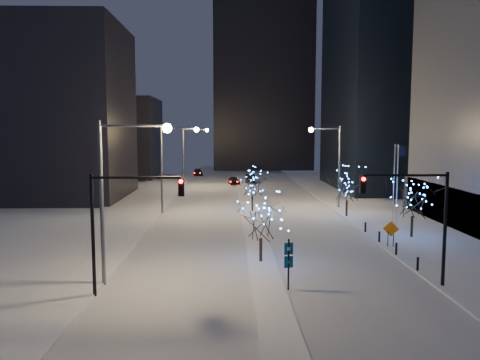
{
  "coord_description": "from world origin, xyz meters",
  "views": [
    {
      "loc": [
        -2.31,
        -26.01,
        9.36
      ],
      "look_at": [
        -1.35,
        15.84,
        5.0
      ],
      "focal_mm": 35.0,
      "sensor_mm": 36.0,
      "label": 1
    }
  ],
  "objects_px": {
    "street_lamp_east": "(332,156)",
    "construction_sign": "(391,231)",
    "car_far": "(198,172)",
    "holiday_tree_median_far": "(252,183)",
    "holiday_tree_median_near": "(261,218)",
    "holiday_tree_plaza_near": "(413,199)",
    "car_near": "(234,181)",
    "street_lamp_w_mid": "(171,157)",
    "street_lamp_w_near": "(119,179)",
    "wayfinding_sign": "(289,259)",
    "traffic_signal_west": "(120,214)",
    "street_lamp_w_far": "(189,149)",
    "traffic_signal_east": "(420,210)",
    "holiday_tree_plaza_far": "(347,185)",
    "car_mid": "(250,178)"
  },
  "relations": [
    {
      "from": "holiday_tree_median_near",
      "to": "holiday_tree_plaza_near",
      "type": "bearing_deg",
      "value": 28.38
    },
    {
      "from": "car_far",
      "to": "holiday_tree_median_far",
      "type": "bearing_deg",
      "value": -84.83
    },
    {
      "from": "holiday_tree_median_far",
      "to": "holiday_tree_plaza_far",
      "type": "xyz_separation_m",
      "value": [
        10.15,
        -3.74,
        0.17
      ]
    },
    {
      "from": "car_mid",
      "to": "construction_sign",
      "type": "bearing_deg",
      "value": 102.3
    },
    {
      "from": "car_mid",
      "to": "holiday_tree_median_far",
      "type": "distance_m",
      "value": 31.41
    },
    {
      "from": "street_lamp_w_far",
      "to": "traffic_signal_east",
      "type": "height_order",
      "value": "street_lamp_w_far"
    },
    {
      "from": "traffic_signal_west",
      "to": "holiday_tree_plaza_far",
      "type": "xyz_separation_m",
      "value": [
        18.94,
        24.13,
        -1.25
      ]
    },
    {
      "from": "street_lamp_w_near",
      "to": "holiday_tree_plaza_far",
      "type": "xyz_separation_m",
      "value": [
        19.44,
        22.13,
        -2.99
      ]
    },
    {
      "from": "street_lamp_w_near",
      "to": "traffic_signal_east",
      "type": "height_order",
      "value": "street_lamp_w_near"
    },
    {
      "from": "car_far",
      "to": "traffic_signal_west",
      "type": "bearing_deg",
      "value": -95.95
    },
    {
      "from": "street_lamp_w_near",
      "to": "traffic_signal_west",
      "type": "xyz_separation_m",
      "value": [
        0.5,
        -2.0,
        -1.74
      ]
    },
    {
      "from": "wayfinding_sign",
      "to": "traffic_signal_west",
      "type": "bearing_deg",
      "value": 167.8
    },
    {
      "from": "car_far",
      "to": "traffic_signal_east",
      "type": "bearing_deg",
      "value": -82.51
    },
    {
      "from": "street_lamp_east",
      "to": "construction_sign",
      "type": "bearing_deg",
      "value": -88.43
    },
    {
      "from": "traffic_signal_west",
      "to": "holiday_tree_plaza_far",
      "type": "relative_size",
      "value": 1.31
    },
    {
      "from": "street_lamp_w_far",
      "to": "construction_sign",
      "type": "height_order",
      "value": "street_lamp_w_far"
    },
    {
      "from": "wayfinding_sign",
      "to": "traffic_signal_east",
      "type": "bearing_deg",
      "value": -15.11
    },
    {
      "from": "street_lamp_east",
      "to": "construction_sign",
      "type": "relative_size",
      "value": 4.79
    },
    {
      "from": "street_lamp_w_near",
      "to": "street_lamp_w_far",
      "type": "xyz_separation_m",
      "value": [
        0.0,
        50.0,
        0.0
      ]
    },
    {
      "from": "street_lamp_east",
      "to": "holiday_tree_median_near",
      "type": "distance_m",
      "value": 25.8
    },
    {
      "from": "car_near",
      "to": "holiday_tree_plaza_far",
      "type": "xyz_separation_m",
      "value": [
        12.0,
        -32.01,
        2.82
      ]
    },
    {
      "from": "traffic_signal_east",
      "to": "car_mid",
      "type": "distance_m",
      "value": 58.76
    },
    {
      "from": "holiday_tree_plaza_far",
      "to": "wayfinding_sign",
      "type": "bearing_deg",
      "value": -111.78
    },
    {
      "from": "street_lamp_w_near",
      "to": "street_lamp_w_far",
      "type": "bearing_deg",
      "value": 90.0
    },
    {
      "from": "construction_sign",
      "to": "car_near",
      "type": "bearing_deg",
      "value": 119.73
    },
    {
      "from": "street_lamp_w_mid",
      "to": "holiday_tree_plaza_far",
      "type": "xyz_separation_m",
      "value": [
        19.44,
        -2.87,
        -2.99
      ]
    },
    {
      "from": "traffic_signal_west",
      "to": "holiday_tree_plaza_far",
      "type": "distance_m",
      "value": 30.7
    },
    {
      "from": "car_near",
      "to": "holiday_tree_median_near",
      "type": "relative_size",
      "value": 0.82
    },
    {
      "from": "holiday_tree_median_near",
      "to": "holiday_tree_plaza_far",
      "type": "distance_m",
      "value": 20.57
    },
    {
      "from": "traffic_signal_east",
      "to": "construction_sign",
      "type": "distance_m",
      "value": 10.18
    },
    {
      "from": "car_mid",
      "to": "wayfinding_sign",
      "type": "bearing_deg",
      "value": 91.37
    },
    {
      "from": "traffic_signal_west",
      "to": "holiday_tree_plaza_near",
      "type": "xyz_separation_m",
      "value": [
        22.13,
        13.94,
        -1.27
      ]
    },
    {
      "from": "traffic_signal_west",
      "to": "car_near",
      "type": "distance_m",
      "value": 56.72
    },
    {
      "from": "traffic_signal_east",
      "to": "holiday_tree_plaza_far",
      "type": "height_order",
      "value": "traffic_signal_east"
    },
    {
      "from": "street_lamp_w_near",
      "to": "street_lamp_w_mid",
      "type": "bearing_deg",
      "value": 90.0
    },
    {
      "from": "street_lamp_w_mid",
      "to": "wayfinding_sign",
      "type": "distance_m",
      "value": 28.49
    },
    {
      "from": "traffic_signal_east",
      "to": "construction_sign",
      "type": "relative_size",
      "value": 3.35
    },
    {
      "from": "holiday_tree_median_far",
      "to": "traffic_signal_east",
      "type": "bearing_deg",
      "value": -72.27
    },
    {
      "from": "traffic_signal_east",
      "to": "holiday_tree_median_near",
      "type": "relative_size",
      "value": 1.42
    },
    {
      "from": "street_lamp_w_far",
      "to": "construction_sign",
      "type": "relative_size",
      "value": 4.79
    },
    {
      "from": "street_lamp_w_far",
      "to": "car_near",
      "type": "height_order",
      "value": "street_lamp_w_far"
    },
    {
      "from": "car_near",
      "to": "holiday_tree_median_far",
      "type": "height_order",
      "value": "holiday_tree_median_far"
    },
    {
      "from": "car_near",
      "to": "holiday_tree_median_far",
      "type": "distance_m",
      "value": 28.46
    },
    {
      "from": "wayfinding_sign",
      "to": "construction_sign",
      "type": "bearing_deg",
      "value": 28.93
    },
    {
      "from": "street_lamp_w_near",
      "to": "construction_sign",
      "type": "distance_m",
      "value": 21.91
    },
    {
      "from": "traffic_signal_west",
      "to": "car_mid",
      "type": "height_order",
      "value": "traffic_signal_west"
    },
    {
      "from": "car_mid",
      "to": "holiday_tree_plaza_far",
      "type": "height_order",
      "value": "holiday_tree_plaza_far"
    },
    {
      "from": "street_lamp_w_mid",
      "to": "holiday_tree_plaza_near",
      "type": "xyz_separation_m",
      "value": [
        22.62,
        -13.06,
        -3.01
      ]
    },
    {
      "from": "street_lamp_w_mid",
      "to": "holiday_tree_median_far",
      "type": "distance_m",
      "value": 9.85
    },
    {
      "from": "street_lamp_w_far",
      "to": "traffic_signal_east",
      "type": "relative_size",
      "value": 1.43
    }
  ]
}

